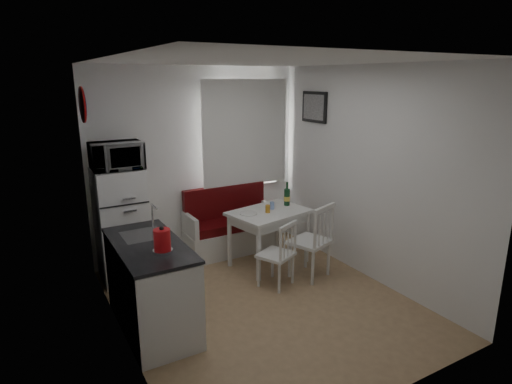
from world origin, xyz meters
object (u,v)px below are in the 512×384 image
kitchen_counter (151,285)px  chair_left (280,248)px  fridge (121,225)px  microwave (116,156)px  dining_table (269,217)px  chair_right (315,234)px  wine_bottle (287,194)px  kettle (162,240)px  bench (230,231)px

kitchen_counter → chair_left: bearing=1.8°
fridge → microwave: 0.86m
dining_table → chair_left: 0.72m
chair_right → wine_bottle: size_ratio=1.75×
chair_left → microwave: bearing=118.1°
wine_bottle → kettle: bearing=-152.3°
dining_table → wine_bottle: bearing=4.6°
chair_right → kettle: (-2.00, -0.34, 0.43)m
kitchen_counter → fridge: (0.02, 1.24, 0.25)m
dining_table → microwave: (-1.78, 0.49, 0.90)m
kitchen_counter → microwave: bearing=89.1°
wine_bottle → chair_left: bearing=-128.5°
kitchen_counter → kettle: kitchen_counter is taller
microwave → kettle: size_ratio=2.37×
kitchen_counter → kettle: (0.05, -0.30, 0.57)m
chair_left → microwave: size_ratio=0.87×
bench → fridge: (-1.53, -0.11, 0.39)m
chair_left → kettle: size_ratio=2.07×
microwave → kettle: 1.59m
fridge → kettle: bearing=-88.9°
chair_left → wine_bottle: 1.05m
kitchen_counter → bench: size_ratio=1.00×
chair_left → fridge: bearing=116.9°
chair_left → wine_bottle: size_ratio=1.55×
wine_bottle → microwave: bearing=169.6°
chair_right → chair_left: bearing=158.5°
wine_bottle → dining_table: bearing=-164.1°
dining_table → wine_bottle: 0.44m
dining_table → kettle: size_ratio=4.56×
dining_table → wine_bottle: wine_bottle is taller
chair_right → fridge: 2.37m
microwave → dining_table: bearing=-15.4°
kitchen_counter → chair_left: (1.55, 0.05, 0.05)m
kitchen_counter → wine_bottle: size_ratio=4.04×
bench → wine_bottle: size_ratio=4.03×
kitchen_counter → chair_left: 1.56m
microwave → wine_bottle: bearing=-10.4°
kitchen_counter → fridge: size_ratio=0.94×
microwave → wine_bottle: microwave is taller
chair_left → microwave: microwave is taller
dining_table → chair_left: (-0.25, -0.65, -0.16)m
chair_left → fridge: (-1.53, 1.20, 0.20)m
bench → wine_bottle: wine_bottle is taller
bench → chair_left: (0.00, -1.31, 0.19)m
chair_right → fridge: (-2.03, 1.21, 0.11)m
wine_bottle → kitchen_counter: bearing=-159.6°
bench → chair_right: 1.44m
fridge → wine_bottle: 2.19m
kitchen_counter → chair_right: kitchen_counter is taller
kettle → wine_bottle: bearing=27.7°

